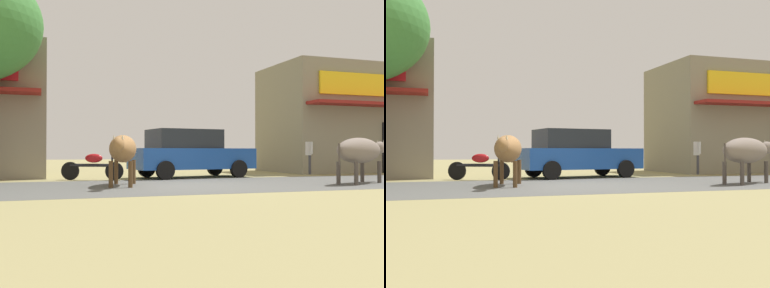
# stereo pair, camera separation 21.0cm
# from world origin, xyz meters

# --- Properties ---
(ground) EXTENTS (80.00, 80.00, 0.00)m
(ground) POSITION_xyz_m (0.00, 0.00, 0.00)
(ground) COLOR #918856
(asphalt_road) EXTENTS (72.00, 5.28, 0.00)m
(asphalt_road) POSITION_xyz_m (0.00, 0.00, 0.00)
(asphalt_road) COLOR #525350
(asphalt_road) RESTS_ON ground
(storefront_right_club) EXTENTS (7.38, 4.96, 4.63)m
(storefront_right_club) POSITION_xyz_m (9.69, 5.85, 2.32)
(storefront_right_club) COLOR gray
(storefront_right_club) RESTS_ON ground
(parked_hatchback_car) EXTENTS (4.36, 2.27, 1.64)m
(parked_hatchback_car) POSITION_xyz_m (1.23, 3.38, 0.84)
(parked_hatchback_car) COLOR #1A479A
(parked_hatchback_car) RESTS_ON ground
(parked_motorcycle) EXTENTS (1.83, 0.92, 1.03)m
(parked_motorcycle) POSITION_xyz_m (-2.08, 2.95, 0.46)
(parked_motorcycle) COLOR black
(parked_motorcycle) RESTS_ON ground
(cow_near_brown) EXTENTS (1.18, 2.60, 1.32)m
(cow_near_brown) POSITION_xyz_m (-1.63, 0.28, 0.95)
(cow_near_brown) COLOR olive
(cow_near_brown) RESTS_ON ground
(cow_far_dark) EXTENTS (2.65, 1.61, 1.28)m
(cow_far_dark) POSITION_xyz_m (4.81, -0.96, 0.91)
(cow_far_dark) COLOR slate
(cow_far_dark) RESTS_ON ground
(pedestrian_by_shop) EXTENTS (0.41, 0.61, 1.47)m
(pedestrian_by_shop) POSITION_xyz_m (6.31, 3.97, 0.85)
(pedestrian_by_shop) COLOR #3F3F47
(pedestrian_by_shop) RESTS_ON ground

